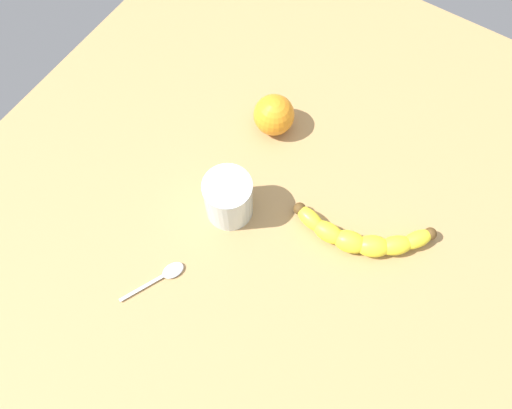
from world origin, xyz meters
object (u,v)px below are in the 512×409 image
at_px(banana, 362,238).
at_px(orange_fruit, 274,115).
at_px(teaspoon, 169,272).
at_px(smoothie_glass, 228,198).

bearing_deg(banana, orange_fruit, 133.78).
distance_m(banana, teaspoon, 0.32).
height_order(smoothie_glass, teaspoon, smoothie_glass).
xyz_separation_m(smoothie_glass, teaspoon, (0.14, -0.02, -0.04)).
distance_m(banana, orange_fruit, 0.27).
bearing_deg(orange_fruit, teaspoon, 1.43).
bearing_deg(orange_fruit, banana, 64.66).
relative_size(smoothie_glass, orange_fruit, 1.23).
xyz_separation_m(banana, teaspoon, (0.21, -0.23, -0.01)).
height_order(smoothie_glass, orange_fruit, smoothie_glass).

